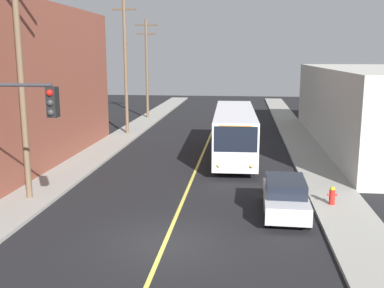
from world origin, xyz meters
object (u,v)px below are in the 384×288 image
city_bus (234,131)px  parked_car_silver (285,196)px  fire_hydrant (332,195)px  utility_pole_near (20,60)px  utility_pole_mid (125,57)px  utility_pole_far (147,64)px

city_bus → parked_car_silver: size_ratio=2.76×
fire_hydrant → utility_pole_near: bearing=-177.6°
utility_pole_mid → fire_hydrant: (14.02, -17.35, -6.01)m
city_bus → fire_hydrant: 10.89m
city_bus → utility_pole_far: utility_pole_far is taller
utility_pole_far → fire_hydrant: bearing=-62.3°
utility_pole_near → utility_pole_far: size_ratio=1.14×
parked_car_silver → utility_pole_mid: bearing=122.5°
city_bus → utility_pole_near: utility_pole_near is taller
parked_car_silver → utility_pole_mid: utility_pole_mid is taller
utility_pole_far → fire_hydrant: (14.37, -27.37, -5.22)m
parked_car_silver → utility_pole_far: utility_pole_far is taller
utility_pole_near → fire_hydrant: 15.35m
utility_pole_near → parked_car_silver: bearing=-3.0°
parked_car_silver → city_bus: bearing=102.5°
utility_pole_near → city_bus: bearing=47.5°
city_bus → parked_car_silver: bearing=-77.5°
utility_pole_far → utility_pole_near: bearing=-89.5°
parked_car_silver → fire_hydrant: 2.53m
utility_pole_mid → utility_pole_far: 10.06m
city_bus → utility_pole_mid: size_ratio=1.03×
utility_pole_far → fire_hydrant: 31.35m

